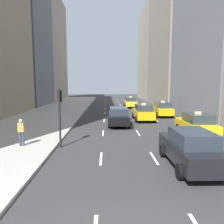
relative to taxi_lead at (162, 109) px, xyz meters
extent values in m
cube|color=#ADAAA3|center=(-13.80, 3.91, -0.81)|extent=(8.00, 66.00, 0.15)
cube|color=white|center=(-7.00, -15.09, -0.87)|extent=(0.12, 2.00, 0.01)
cube|color=white|center=(-7.00, -9.09, -0.87)|extent=(0.12, 2.00, 0.01)
cube|color=white|center=(-7.00, -3.09, -0.87)|extent=(0.12, 2.00, 0.01)
cube|color=white|center=(-7.00, 2.91, -0.87)|extent=(0.12, 2.00, 0.01)
cube|color=white|center=(-7.00, 8.91, -0.87)|extent=(0.12, 2.00, 0.01)
cube|color=white|center=(-7.00, 14.91, -0.87)|extent=(0.12, 2.00, 0.01)
cube|color=white|center=(-7.00, 20.91, -0.87)|extent=(0.12, 2.00, 0.01)
cube|color=white|center=(-7.00, 26.91, -0.87)|extent=(0.12, 2.00, 0.01)
cube|color=white|center=(-4.20, -15.09, -0.87)|extent=(0.12, 2.00, 0.01)
cube|color=white|center=(-4.20, -9.09, -0.87)|extent=(0.12, 2.00, 0.01)
cube|color=white|center=(-4.20, -3.09, -0.87)|extent=(0.12, 2.00, 0.01)
cube|color=white|center=(-4.20, 2.91, -0.87)|extent=(0.12, 2.00, 0.01)
cube|color=white|center=(-4.20, 8.91, -0.87)|extent=(0.12, 2.00, 0.01)
cube|color=white|center=(-4.20, 14.91, -0.87)|extent=(0.12, 2.00, 0.01)
cube|color=white|center=(-4.20, 20.91, -0.87)|extent=(0.12, 2.00, 0.01)
cube|color=white|center=(-4.20, 26.91, -0.87)|extent=(0.12, 2.00, 0.01)
cube|color=white|center=(-1.40, -15.09, -0.87)|extent=(0.12, 2.00, 0.01)
cube|color=white|center=(-1.40, -9.09, -0.87)|extent=(0.12, 2.00, 0.01)
cube|color=white|center=(-1.40, -3.09, -0.87)|extent=(0.12, 2.00, 0.01)
cube|color=white|center=(-1.40, 2.91, -0.87)|extent=(0.12, 2.00, 0.01)
cube|color=white|center=(-1.40, 8.91, -0.87)|extent=(0.12, 2.00, 0.01)
cube|color=white|center=(-1.40, 14.91, -0.87)|extent=(0.12, 2.00, 0.01)
cube|color=white|center=(-1.40, 20.91, -0.87)|extent=(0.12, 2.00, 0.01)
cube|color=white|center=(-1.40, 26.91, -0.87)|extent=(0.12, 2.00, 0.01)
cube|color=slate|center=(-20.80, 14.07, 14.20)|extent=(6.00, 11.22, 30.16)
cube|color=gray|center=(-20.80, 28.19, 11.31)|extent=(6.00, 16.32, 24.38)
cube|color=gray|center=(5.20, 13.96, 12.53)|extent=(6.00, 17.23, 26.82)
cube|color=#A89E89|center=(5.20, 30.34, 10.07)|extent=(6.00, 15.08, 21.91)
cube|color=yellow|center=(0.00, 0.07, -0.17)|extent=(1.80, 4.40, 0.76)
cube|color=#28333D|center=(0.00, -0.19, 0.53)|extent=(1.58, 2.29, 0.64)
cube|color=#F2E599|center=(0.00, -0.19, 0.92)|extent=(0.44, 0.20, 0.14)
cylinder|color=black|center=(-0.90, 1.43, -0.55)|extent=(0.22, 0.66, 0.66)
cylinder|color=black|center=(0.90, 1.43, -0.55)|extent=(0.22, 0.66, 0.66)
cylinder|color=black|center=(-0.90, -1.29, -0.55)|extent=(0.22, 0.66, 0.66)
cylinder|color=black|center=(0.90, -1.29, -0.55)|extent=(0.22, 0.66, 0.66)
cube|color=yellow|center=(-2.80, -3.00, -0.17)|extent=(1.80, 4.40, 0.76)
cube|color=#28333D|center=(-2.80, -3.27, 0.53)|extent=(1.58, 2.29, 0.64)
cube|color=#F2E599|center=(-2.80, -3.27, 0.92)|extent=(0.44, 0.20, 0.14)
cylinder|color=black|center=(-3.70, -1.64, -0.55)|extent=(0.22, 0.66, 0.66)
cylinder|color=black|center=(-1.90, -1.64, -0.55)|extent=(0.22, 0.66, 0.66)
cylinder|color=black|center=(-3.70, -4.37, -0.55)|extent=(0.22, 0.66, 0.66)
cylinder|color=black|center=(-1.90, -4.37, -0.55)|extent=(0.22, 0.66, 0.66)
cube|color=yellow|center=(0.00, -10.17, -0.17)|extent=(1.80, 4.40, 0.76)
cube|color=#28333D|center=(0.00, -10.43, 0.53)|extent=(1.58, 2.29, 0.64)
cube|color=#F2E599|center=(0.00, -10.43, 0.92)|extent=(0.44, 0.20, 0.14)
cylinder|color=black|center=(-0.90, -8.81, -0.55)|extent=(0.22, 0.66, 0.66)
cylinder|color=black|center=(0.90, -8.81, -0.55)|extent=(0.22, 0.66, 0.66)
cylinder|color=black|center=(-0.90, -11.53, -0.55)|extent=(0.22, 0.66, 0.66)
cylinder|color=black|center=(0.90, -11.53, -0.55)|extent=(0.22, 0.66, 0.66)
cube|color=yellow|center=(-2.80, 10.04, -0.17)|extent=(1.80, 4.40, 0.76)
cube|color=#28333D|center=(-2.80, 9.78, 0.53)|extent=(1.58, 2.29, 0.64)
cube|color=#F2E599|center=(-2.80, 9.78, 0.92)|extent=(0.44, 0.20, 0.14)
cylinder|color=black|center=(-3.70, 11.41, -0.55)|extent=(0.22, 0.66, 0.66)
cylinder|color=black|center=(-1.90, 11.41, -0.55)|extent=(0.22, 0.66, 0.66)
cylinder|color=black|center=(-3.70, 8.68, -0.55)|extent=(0.22, 0.66, 0.66)
cylinder|color=black|center=(-1.90, 8.68, -0.55)|extent=(0.22, 0.66, 0.66)
cube|color=black|center=(-2.80, -16.29, -0.14)|extent=(1.80, 4.56, 0.82)
cube|color=#28333D|center=(-2.80, -16.57, 0.59)|extent=(1.58, 2.37, 0.64)
cylinder|color=black|center=(-3.70, -14.88, -0.55)|extent=(0.22, 0.66, 0.66)
cylinder|color=black|center=(-1.90, -14.88, -0.55)|extent=(0.22, 0.66, 0.66)
cylinder|color=black|center=(-3.70, -17.71, -0.55)|extent=(0.22, 0.66, 0.66)
cylinder|color=black|center=(-1.90, -17.71, -0.55)|extent=(0.22, 0.66, 0.66)
cube|color=black|center=(-5.60, -5.68, -0.18)|extent=(1.80, 4.88, 0.73)
cube|color=#28333D|center=(-5.60, -5.97, 0.50)|extent=(1.58, 2.54, 0.64)
cylinder|color=black|center=(-6.50, -4.17, -0.55)|extent=(0.22, 0.66, 0.66)
cylinder|color=black|center=(-4.70, -4.17, -0.55)|extent=(0.22, 0.66, 0.66)
cylinder|color=black|center=(-6.50, -7.19, -0.55)|extent=(0.22, 0.66, 0.66)
cylinder|color=black|center=(-4.70, -7.19, -0.55)|extent=(0.22, 0.66, 0.66)
cylinder|color=#383D51|center=(-11.97, -13.09, -0.30)|extent=(0.14, 0.14, 0.86)
cylinder|color=#383D51|center=(-11.79, -13.09, -0.30)|extent=(0.14, 0.14, 0.86)
cube|color=#B78C47|center=(-11.88, -13.09, 0.41)|extent=(0.36, 0.22, 0.56)
sphere|color=beige|center=(-11.88, -13.09, 0.81)|extent=(0.22, 0.22, 0.22)
cylinder|color=black|center=(-9.55, -13.01, 0.92)|extent=(0.12, 0.12, 3.60)
cube|color=black|center=(-9.55, -12.83, 2.27)|extent=(0.24, 0.20, 0.72)
sphere|color=red|center=(-9.55, -12.72, 2.50)|extent=(0.14, 0.14, 0.14)
sphere|color=#4C3F14|center=(-9.55, -12.72, 2.27)|extent=(0.14, 0.14, 0.14)
sphere|color=#198C2D|center=(-9.55, -12.72, 2.04)|extent=(0.14, 0.14, 0.14)
camera|label=1|loc=(-6.67, -26.16, 3.01)|focal=35.00mm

